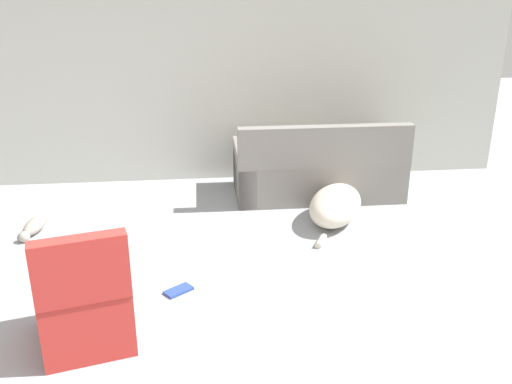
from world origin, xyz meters
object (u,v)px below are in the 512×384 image
couch (318,171)px  dog (336,204)px  book_blue (179,291)px  cat (34,227)px  side_chair (85,304)px

couch → dog: (0.05, -0.74, -0.11)m
couch → dog: bearing=94.2°
book_blue → couch: bearing=52.3°
book_blue → dog: bearing=38.6°
couch → dog: couch is taller
couch → book_blue: couch is taller
cat → book_blue: cat is taller
side_chair → cat: bearing=-79.7°
dog → side_chair: size_ratio=1.37×
couch → book_blue: bearing=52.5°
dog → book_blue: (-1.63, -1.30, -0.17)m
couch → side_chair: (-2.19, -2.64, 0.02)m
dog → cat: 3.10m
cat → book_blue: (1.47, -1.28, -0.06)m
couch → book_blue: (-1.57, -2.04, -0.28)m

